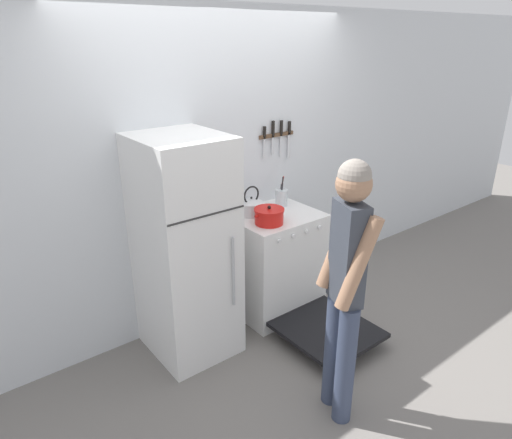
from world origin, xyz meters
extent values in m
plane|color=slate|center=(0.00, 0.00, 0.00)|extent=(14.00, 14.00, 0.00)
cube|color=silver|center=(0.00, 0.03, 1.27)|extent=(10.00, 0.06, 2.55)
cube|color=white|center=(-0.58, -0.33, 0.85)|extent=(0.60, 0.66, 1.69)
cube|color=#2D2D2D|center=(-0.58, -0.66, 1.22)|extent=(0.59, 0.01, 0.01)
cylinder|color=#B2B5BA|center=(-0.39, -0.68, 0.75)|extent=(0.02, 0.02, 0.54)
cube|color=white|center=(0.30, -0.31, 0.45)|extent=(0.74, 0.62, 0.91)
cube|color=black|center=(0.30, -0.31, 0.90)|extent=(0.72, 0.61, 0.02)
cube|color=black|center=(0.30, -0.59, 0.44)|extent=(0.64, 0.05, 0.69)
cylinder|color=black|center=(0.13, -0.43, 0.90)|extent=(0.20, 0.20, 0.01)
cylinder|color=black|center=(0.47, -0.43, 0.90)|extent=(0.20, 0.20, 0.01)
cylinder|color=black|center=(0.13, -0.19, 0.90)|extent=(0.20, 0.20, 0.01)
cylinder|color=black|center=(0.47, -0.19, 0.90)|extent=(0.20, 0.20, 0.01)
cylinder|color=silver|center=(0.08, -0.63, 0.84)|extent=(0.04, 0.02, 0.04)
cylinder|color=silver|center=(0.23, -0.63, 0.84)|extent=(0.04, 0.02, 0.04)
cylinder|color=silver|center=(0.37, -0.63, 0.84)|extent=(0.04, 0.02, 0.04)
cylinder|color=silver|center=(0.52, -0.63, 0.84)|extent=(0.04, 0.02, 0.04)
cube|color=black|center=(0.30, -0.98, 0.12)|extent=(0.68, 0.73, 0.04)
cube|color=#99999E|center=(0.30, -0.39, 0.41)|extent=(0.60, 0.34, 0.01)
cylinder|color=red|center=(0.13, -0.43, 0.96)|extent=(0.23, 0.23, 0.11)
cylinder|color=red|center=(0.13, -0.43, 1.02)|extent=(0.24, 0.24, 0.02)
sphere|color=black|center=(0.13, -0.43, 1.04)|extent=(0.03, 0.03, 0.03)
cylinder|color=red|center=(0.01, -0.43, 1.00)|extent=(0.03, 0.02, 0.02)
cylinder|color=red|center=(0.26, -0.43, 1.00)|extent=(0.03, 0.02, 0.02)
cylinder|color=silver|center=(0.15, -0.19, 0.96)|extent=(0.20, 0.20, 0.11)
cone|color=silver|center=(0.15, -0.19, 1.03)|extent=(0.19, 0.19, 0.03)
sphere|color=black|center=(0.15, -0.19, 1.05)|extent=(0.02, 0.02, 0.02)
cone|color=silver|center=(0.24, -0.19, 0.97)|extent=(0.11, 0.03, 0.09)
torus|color=black|center=(0.15, -0.19, 1.08)|extent=(0.16, 0.01, 0.16)
cylinder|color=silver|center=(0.48, -0.18, 0.98)|extent=(0.11, 0.11, 0.15)
cylinder|color=#9E7547|center=(0.50, -0.16, 1.02)|extent=(0.04, 0.03, 0.16)
cylinder|color=#232326|center=(0.49, -0.18, 1.06)|extent=(0.01, 0.03, 0.24)
cylinder|color=#B2B5BA|center=(0.49, -0.18, 1.02)|extent=(0.01, 0.03, 0.17)
cylinder|color=#4C4C51|center=(0.49, -0.16, 1.02)|extent=(0.01, 0.02, 0.17)
cylinder|color=#C63D33|center=(0.50, -0.16, 1.05)|extent=(0.03, 0.05, 0.24)
cylinder|color=#38425B|center=(-0.20, -1.59, 0.42)|extent=(0.12, 0.12, 0.84)
cylinder|color=#38425B|center=(-0.14, -1.44, 0.42)|extent=(0.12, 0.12, 0.84)
cube|color=#383D47|center=(-0.17, -1.51, 1.15)|extent=(0.21, 0.27, 0.63)
cylinder|color=#A87A5B|center=(-0.22, -1.64, 1.15)|extent=(0.26, 0.17, 0.56)
cylinder|color=#A87A5B|center=(-0.13, -1.39, 1.15)|extent=(0.26, 0.17, 0.56)
sphere|color=#A87A5B|center=(-0.17, -1.51, 1.57)|extent=(0.20, 0.20, 0.20)
sphere|color=gray|center=(-0.17, -1.51, 1.61)|extent=(0.19, 0.19, 0.19)
cube|color=brown|center=(0.56, -0.01, 1.50)|extent=(0.38, 0.02, 0.03)
cube|color=silver|center=(0.42, -0.02, 1.41)|extent=(0.02, 0.00, 0.18)
cube|color=black|center=(0.42, -0.02, 1.55)|extent=(0.02, 0.02, 0.09)
cube|color=silver|center=(0.51, -0.02, 1.42)|extent=(0.02, 0.00, 0.17)
cube|color=black|center=(0.51, -0.02, 1.57)|extent=(0.02, 0.02, 0.13)
cube|color=silver|center=(0.61, -0.02, 1.40)|extent=(0.02, 0.00, 0.20)
cube|color=black|center=(0.61, -0.02, 1.56)|extent=(0.02, 0.02, 0.12)
cube|color=silver|center=(0.70, -0.02, 1.39)|extent=(0.03, 0.00, 0.23)
cube|color=black|center=(0.70, -0.02, 1.55)|extent=(0.02, 0.02, 0.11)
camera|label=1|loc=(-2.04, -3.04, 2.31)|focal=32.00mm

